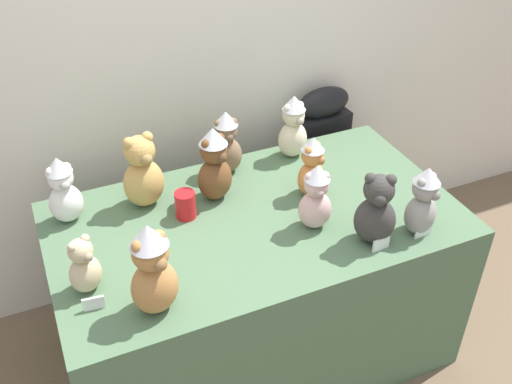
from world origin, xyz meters
The scene contains 18 objects.
wall_back centered at (0.00, 0.94, 1.30)m, with size 7.00×0.08×2.60m, color silver.
display_table centered at (0.00, 0.25, 0.38)m, with size 1.57×0.88×0.76m, color #4C6B4C.
instrument_case centered at (0.61, 0.82, 0.47)m, with size 0.29×0.14×0.93m.
teddy_bear_honey centered at (-0.36, 0.50, 0.90)m, with size 0.19×0.17×0.32m.
teddy_bear_sand centered at (-0.66, 0.12, 0.86)m, with size 0.14×0.14×0.22m.
teddy_bear_charcoal centered at (0.34, -0.05, 0.89)m, with size 0.19×0.18×0.29m.
teddy_bear_caramel centered at (-0.48, -0.06, 0.92)m, with size 0.19×0.17×0.34m.
teddy_bear_ginger centered at (0.27, 0.31, 0.89)m, with size 0.15×0.15×0.26m.
teddy_bear_ash centered at (0.52, -0.07, 0.90)m, with size 0.16×0.14×0.28m.
teddy_bear_blush centered at (0.18, 0.11, 0.89)m, with size 0.15×0.14×0.27m.
teddy_bear_chestnut centered at (-0.10, 0.43, 0.91)m, with size 0.18×0.17×0.32m.
teddy_bear_snow centered at (-0.66, 0.52, 0.89)m, with size 0.14×0.13×0.28m.
teddy_bear_mocha centered at (0.02, 0.59, 0.90)m, with size 0.14×0.13×0.29m.
teddy_bear_cream centered at (0.33, 0.60, 0.90)m, with size 0.15×0.13×0.29m.
party_cup_red centered at (-0.24, 0.36, 0.81)m, with size 0.08×0.08×0.11m, color red.
name_card_front_left centered at (0.52, -0.10, 0.78)m, with size 0.07×0.01×0.05m, color white.
name_card_front_middle centered at (0.34, -0.10, 0.78)m, with size 0.07×0.01×0.05m, color white.
name_card_front_right centered at (-0.66, 0.02, 0.78)m, with size 0.07×0.01×0.05m, color white.
Camera 1 is at (-0.72, -1.39, 2.17)m, focal length 41.41 mm.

